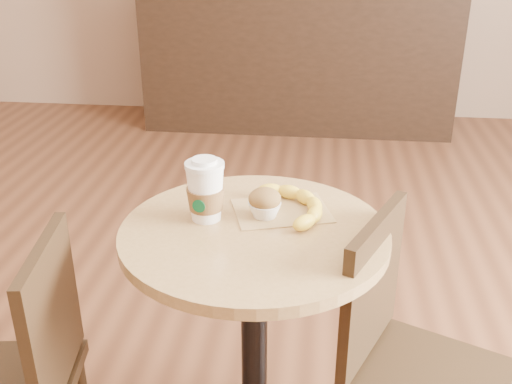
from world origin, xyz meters
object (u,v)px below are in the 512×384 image
chair_left (19,379)px  muffin (265,203)px  chair_right (406,360)px  coffee_cup (205,192)px  cafe_table (254,307)px  banana (291,206)px

chair_left → muffin: (0.56, 0.31, 0.35)m
chair_left → chair_right: bearing=91.5°
chair_left → coffee_cup: 0.63m
chair_right → muffin: size_ratio=9.63×
chair_right → cafe_table: bearing=102.5°
coffee_cup → banana: 0.22m
cafe_table → chair_right: (0.39, -0.08, -0.07)m
coffee_cup → banana: size_ratio=0.65×
chair_left → cafe_table: bearing=105.8°
coffee_cup → muffin: (0.15, 0.02, -0.03)m
cafe_table → chair_right: chair_right is taller
cafe_table → banana: bearing=48.0°
chair_left → banana: chair_left is taller
cafe_table → coffee_cup: bearing=162.7°
cafe_table → chair_right: bearing=-11.6°
cafe_table → muffin: muffin is taller
coffee_cup → banana: bearing=24.1°
coffee_cup → muffin: coffee_cup is taller
cafe_table → muffin: 0.28m
chair_left → muffin: bearing=110.3°
cafe_table → banana: size_ratio=3.02×
cafe_table → banana: 0.28m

